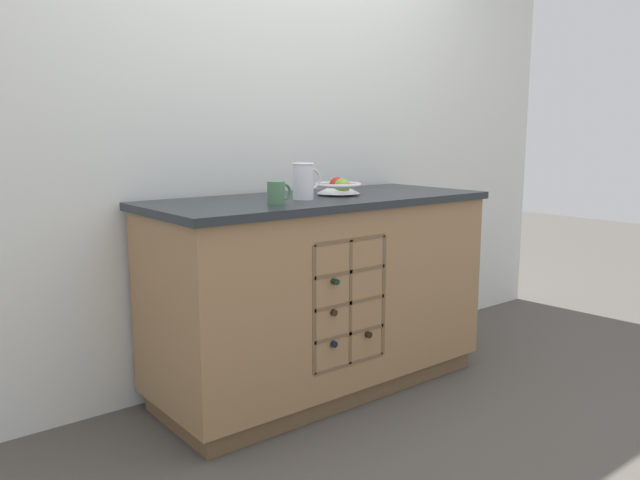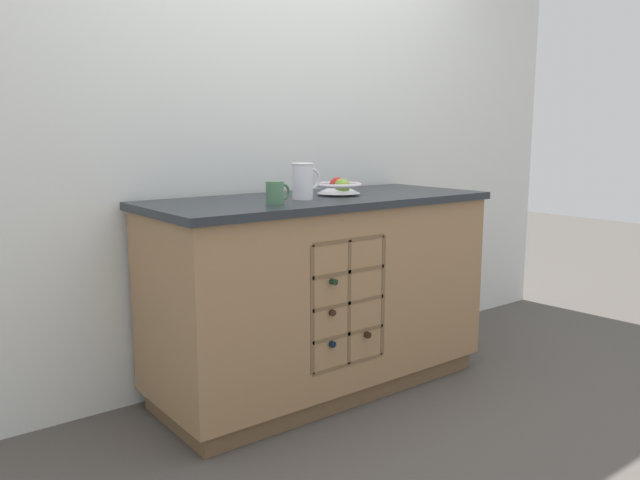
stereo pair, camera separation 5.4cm
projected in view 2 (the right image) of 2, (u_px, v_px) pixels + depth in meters
The scene contains 6 objects.
ground_plane at pixel (320, 386), 3.07m from camera, with size 14.00×14.00×0.00m, color #4C4742.
back_wall at pixel (273, 124), 3.16m from camera, with size 4.40×0.06×2.55m, color silver.
kitchen_island at pixel (320, 293), 2.99m from camera, with size 1.66×0.68×0.94m.
fruit_bowl at pixel (339, 187), 2.97m from camera, with size 0.22×0.22×0.08m.
white_pitcher at pixel (303, 180), 2.77m from camera, with size 0.15×0.10×0.16m.
ceramic_mug at pixel (276, 193), 2.59m from camera, with size 0.11×0.07×0.10m.
Camera 2 is at (-1.78, -2.30, 1.22)m, focal length 35.00 mm.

